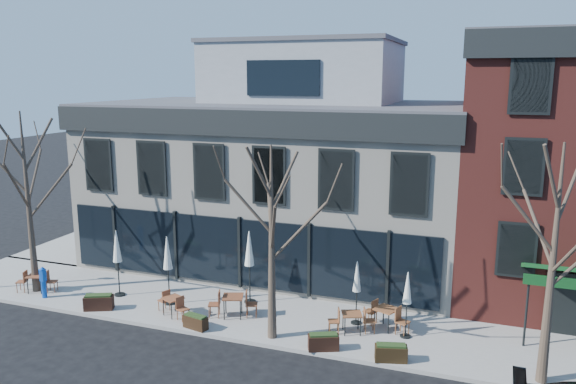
% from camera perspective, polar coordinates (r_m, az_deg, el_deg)
% --- Properties ---
extents(ground, '(120.00, 120.00, 0.00)m').
position_cam_1_polar(ground, '(25.56, -4.76, -10.13)').
color(ground, black).
rests_on(ground, ground).
extents(sidewalk_front, '(33.50, 4.70, 0.15)m').
position_cam_1_polar(sidewalk_front, '(22.58, 0.64, -12.93)').
color(sidewalk_front, gray).
rests_on(sidewalk_front, ground).
extents(sidewalk_side, '(4.50, 12.00, 0.15)m').
position_cam_1_polar(sidewalk_side, '(36.01, -17.27, -4.00)').
color(sidewalk_side, gray).
rests_on(sidewalk_side, ground).
extents(corner_building, '(18.39, 10.39, 11.10)m').
position_cam_1_polar(corner_building, '(28.80, -0.62, 2.17)').
color(corner_building, beige).
rests_on(corner_building, ground).
extents(red_brick_building, '(8.20, 11.78, 11.18)m').
position_cam_1_polar(red_brick_building, '(27.00, 26.01, 2.31)').
color(red_brick_building, maroon).
rests_on(red_brick_building, ground).
extents(tree_corner, '(3.93, 3.98, 7.92)m').
position_cam_1_polar(tree_corner, '(26.53, -24.88, -0.79)').
color(tree_corner, '#382B21').
rests_on(tree_corner, sidewalk_front).
extents(tree_mid, '(3.50, 3.55, 7.04)m').
position_cam_1_polar(tree_mid, '(19.80, -1.65, -5.00)').
color(tree_mid, '#382B21').
rests_on(tree_mid, sidewalk_front).
extents(tree_right, '(3.72, 3.77, 7.48)m').
position_cam_1_polar(tree_right, '(18.60, 25.33, -6.53)').
color(tree_right, '#382B21').
rests_on(tree_right, sidewalk_front).
extents(call_box, '(0.28, 0.28, 1.39)m').
position_cam_1_polar(call_box, '(26.44, -23.60, -8.30)').
color(call_box, '#0C40A8').
rests_on(call_box, sidewalk_front).
extents(cafe_set_0, '(1.82, 1.02, 0.94)m').
position_cam_1_polar(cafe_set_0, '(27.35, -24.16, -8.26)').
color(cafe_set_0, brown).
rests_on(cafe_set_0, sidewalk_front).
extents(cafe_set_2, '(1.74, 1.09, 0.91)m').
position_cam_1_polar(cafe_set_2, '(23.13, -11.59, -11.10)').
color(cafe_set_2, brown).
rests_on(cafe_set_2, sidewalk_front).
extents(cafe_set_3, '(2.03, 1.14, 1.05)m').
position_cam_1_polar(cafe_set_3, '(22.63, -5.62, -11.23)').
color(cafe_set_3, brown).
rests_on(cafe_set_3, sidewalk_front).
extents(cafe_set_4, '(1.81, 1.05, 0.94)m').
position_cam_1_polar(cafe_set_4, '(21.38, 6.49, -12.84)').
color(cafe_set_4, brown).
rests_on(cafe_set_4, sidewalk_front).
extents(cafe_set_5, '(1.93, 1.16, 1.00)m').
position_cam_1_polar(cafe_set_5, '(21.84, 9.93, -12.30)').
color(cafe_set_5, brown).
rests_on(cafe_set_5, sidewalk_front).
extents(umbrella_0, '(0.46, 0.46, 2.91)m').
position_cam_1_polar(umbrella_0, '(25.17, -16.99, -5.65)').
color(umbrella_0, black).
rests_on(umbrella_0, sidewalk_front).
extents(umbrella_1, '(0.46, 0.46, 2.90)m').
position_cam_1_polar(umbrella_1, '(23.73, -12.14, -6.45)').
color(umbrella_1, black).
rests_on(umbrella_1, sidewalk_front).
extents(umbrella_2, '(0.50, 0.50, 3.09)m').
position_cam_1_polar(umbrella_2, '(23.36, -3.95, -6.16)').
color(umbrella_2, black).
rests_on(umbrella_2, sidewalk_front).
extents(umbrella_3, '(0.40, 0.40, 2.50)m').
position_cam_1_polar(umbrella_3, '(21.65, 7.02, -8.85)').
color(umbrella_3, black).
rests_on(umbrella_3, sidewalk_front).
extents(umbrella_4, '(0.40, 0.40, 2.49)m').
position_cam_1_polar(umbrella_4, '(20.87, 12.03, -9.85)').
color(umbrella_4, black).
rests_on(umbrella_4, sidewalk_front).
extents(planter_0, '(1.23, 0.89, 0.64)m').
position_cam_1_polar(planter_0, '(24.50, -18.67, -10.54)').
color(planter_0, black).
rests_on(planter_0, sidewalk_front).
extents(planter_1, '(1.02, 0.58, 0.54)m').
position_cam_1_polar(planter_1, '(21.95, -9.37, -12.86)').
color(planter_1, black).
rests_on(planter_1, sidewalk_front).
extents(planter_2, '(1.14, 0.81, 0.59)m').
position_cam_1_polar(planter_2, '(20.18, 3.62, -14.93)').
color(planter_2, black).
rests_on(planter_2, sidewalk_front).
extents(planter_3, '(1.14, 0.68, 0.60)m').
position_cam_1_polar(planter_3, '(19.74, 10.42, -15.75)').
color(planter_3, black).
rests_on(planter_3, sidewalk_front).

